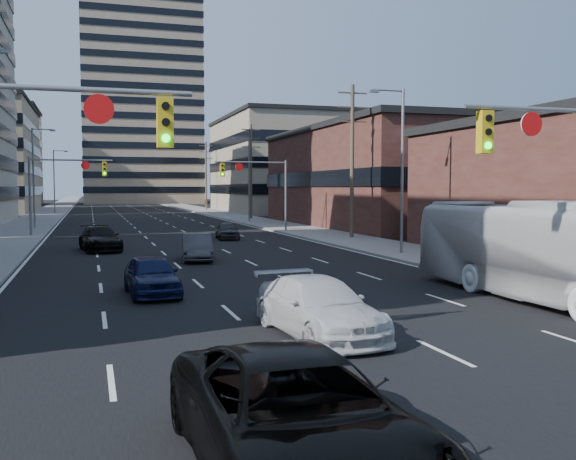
% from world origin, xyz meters
% --- Properties ---
extents(road_surface, '(18.00, 300.00, 0.02)m').
position_xyz_m(road_surface, '(0.00, 130.00, 0.01)').
color(road_surface, black).
rests_on(road_surface, ground).
extents(sidewalk_left, '(5.00, 300.00, 0.15)m').
position_xyz_m(sidewalk_left, '(-11.50, 130.00, 0.07)').
color(sidewalk_left, slate).
rests_on(sidewalk_left, ground).
extents(sidewalk_right, '(5.00, 300.00, 0.15)m').
position_xyz_m(sidewalk_right, '(11.50, 130.00, 0.07)').
color(sidewalk_right, slate).
rests_on(sidewalk_right, ground).
extents(storefront_right_mid, '(20.00, 30.00, 9.00)m').
position_xyz_m(storefront_right_mid, '(24.00, 50.00, 4.50)').
color(storefront_right_mid, '#472119').
rests_on(storefront_right_mid, ground).
extents(office_right_far, '(22.00, 28.00, 14.00)m').
position_xyz_m(office_right_far, '(25.00, 88.00, 7.00)').
color(office_right_far, gray).
rests_on(office_right_far, ground).
extents(apartment_tower, '(26.00, 26.00, 58.00)m').
position_xyz_m(apartment_tower, '(6.00, 150.00, 29.00)').
color(apartment_tower, gray).
rests_on(apartment_tower, ground).
extents(bg_block_right, '(22.00, 22.00, 12.00)m').
position_xyz_m(bg_block_right, '(32.00, 130.00, 6.00)').
color(bg_block_right, gray).
rests_on(bg_block_right, ground).
extents(signal_near_left, '(6.59, 0.33, 6.00)m').
position_xyz_m(signal_near_left, '(-7.45, 8.00, 4.33)').
color(signal_near_left, slate).
rests_on(signal_near_left, ground).
extents(signal_far_left, '(6.09, 0.33, 6.00)m').
position_xyz_m(signal_far_left, '(-7.68, 45.00, 4.30)').
color(signal_far_left, slate).
rests_on(signal_far_left, ground).
extents(signal_far_right, '(6.09, 0.33, 6.00)m').
position_xyz_m(signal_far_right, '(7.68, 45.00, 4.30)').
color(signal_far_right, slate).
rests_on(signal_far_right, ground).
extents(utility_pole_block, '(2.20, 0.28, 11.00)m').
position_xyz_m(utility_pole_block, '(12.20, 36.00, 5.78)').
color(utility_pole_block, '#4C3D2D').
rests_on(utility_pole_block, ground).
extents(utility_pole_midblock, '(2.20, 0.28, 11.00)m').
position_xyz_m(utility_pole_midblock, '(12.20, 66.00, 5.78)').
color(utility_pole_midblock, '#4C3D2D').
rests_on(utility_pole_midblock, ground).
extents(utility_pole_distant, '(2.20, 0.28, 11.00)m').
position_xyz_m(utility_pole_distant, '(12.20, 96.00, 5.78)').
color(utility_pole_distant, '#4C3D2D').
rests_on(utility_pole_distant, ground).
extents(streetlight_left_mid, '(2.03, 0.22, 9.00)m').
position_xyz_m(streetlight_left_mid, '(-10.34, 55.00, 5.05)').
color(streetlight_left_mid, slate).
rests_on(streetlight_left_mid, ground).
extents(streetlight_left_far, '(2.03, 0.22, 9.00)m').
position_xyz_m(streetlight_left_far, '(-10.34, 90.00, 5.05)').
color(streetlight_left_far, slate).
rests_on(streetlight_left_far, ground).
extents(streetlight_right_near, '(2.03, 0.22, 9.00)m').
position_xyz_m(streetlight_right_near, '(10.34, 25.00, 5.05)').
color(streetlight_right_near, slate).
rests_on(streetlight_right_near, ground).
extents(streetlight_right_far, '(2.03, 0.22, 9.00)m').
position_xyz_m(streetlight_right_far, '(10.34, 60.00, 5.05)').
color(streetlight_right_far, slate).
rests_on(streetlight_right_far, ground).
extents(black_pickup, '(2.66, 5.69, 1.57)m').
position_xyz_m(black_pickup, '(-3.26, 1.12, 0.79)').
color(black_pickup, black).
rests_on(black_pickup, ground).
extents(white_van, '(2.50, 5.14, 1.44)m').
position_xyz_m(white_van, '(-0.28, 8.52, 0.72)').
color(white_van, silver).
rests_on(white_van, ground).
extents(transit_bus, '(2.80, 11.83, 3.29)m').
position_xyz_m(transit_bus, '(8.40, 10.83, 1.65)').
color(transit_bus, silver).
rests_on(transit_bus, ground).
extents(sedan_blue, '(1.84, 4.18, 1.40)m').
position_xyz_m(sedan_blue, '(-3.74, 15.88, 0.70)').
color(sedan_blue, '#0E1438').
rests_on(sedan_blue, ground).
extents(sedan_grey_center, '(1.91, 4.26, 1.36)m').
position_xyz_m(sedan_grey_center, '(-0.55, 25.91, 0.68)').
color(sedan_grey_center, '#3A3A3D').
rests_on(sedan_grey_center, ground).
extents(sedan_black_far, '(2.66, 5.21, 1.45)m').
position_xyz_m(sedan_black_far, '(-5.20, 32.57, 0.72)').
color(sedan_black_far, black).
rests_on(sedan_black_far, ground).
extents(sedan_grey_right, '(1.88, 3.88, 1.28)m').
position_xyz_m(sedan_grey_right, '(3.67, 38.70, 0.64)').
color(sedan_grey_right, '#2F3032').
rests_on(sedan_grey_right, ground).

